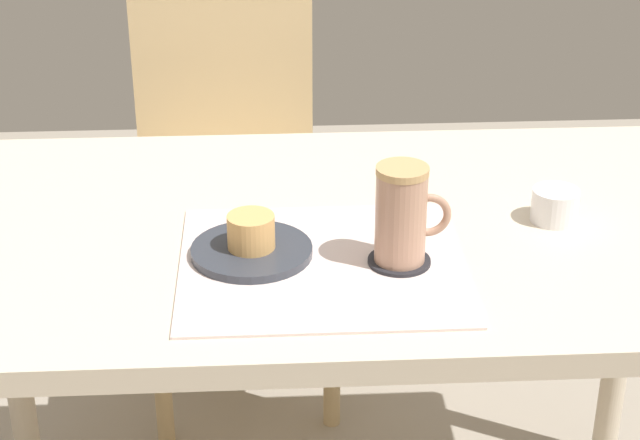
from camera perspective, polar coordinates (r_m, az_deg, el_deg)
The scene contains 8 objects.
dining_table at distance 1.62m, azimuth 0.72°, elevation -2.70°, with size 1.27×0.72×0.71m.
wooden_chair at distance 2.29m, azimuth -4.76°, elevation 2.64°, with size 0.46×0.46×0.89m.
placemat at distance 1.47m, azimuth 0.09°, elevation -2.38°, with size 0.39×0.35×0.00m, color silver.
pastry_plate at distance 1.49m, azimuth -3.67°, elevation -1.66°, with size 0.17×0.17×0.01m, color #333842.
pastry at distance 1.47m, azimuth -3.70°, elevation -0.62°, with size 0.07×0.07×0.05m, color #E0A860.
coffee_coaster at distance 1.47m, azimuth 4.24°, elevation -2.19°, with size 0.09×0.09×0.01m, color #232328.
coffee_mug at distance 1.44m, azimuth 4.43°, elevation 0.31°, with size 0.10×0.07×0.14m.
sugar_bowl at distance 1.62m, azimuth 12.42°, elevation 0.77°, with size 0.07×0.07×0.05m, color white.
Camera 1 is at (-0.10, -1.41, 1.42)m, focal length 60.00 mm.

